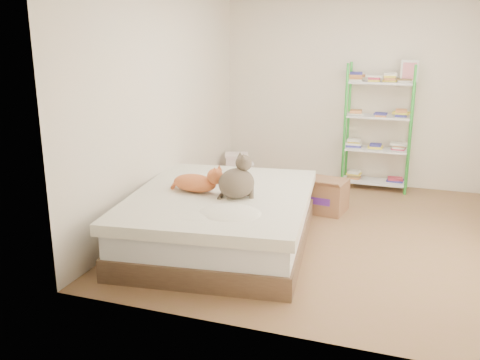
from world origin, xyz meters
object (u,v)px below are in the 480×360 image
at_px(orange_cat, 195,181).
at_px(cardboard_box, 322,195).
at_px(grey_cat, 236,177).
at_px(shelf_unit, 379,125).
at_px(bed, 221,219).
at_px(white_bin, 237,166).

xyz_separation_m(orange_cat, cardboard_box, (1.04, 1.42, -0.47)).
relative_size(grey_cat, cardboard_box, 0.71).
bearing_deg(shelf_unit, cardboard_box, -113.47).
bearing_deg(bed, orange_cat, 177.38).
bearing_deg(grey_cat, white_bin, -17.95).
distance_m(cardboard_box, white_bin, 1.75).
xyz_separation_m(grey_cat, cardboard_box, (0.57, 1.49, -0.57)).
bearing_deg(bed, cardboard_box, 53.89).
height_order(grey_cat, cardboard_box, grey_cat).
relative_size(orange_cat, white_bin, 1.35).
xyz_separation_m(orange_cat, white_bin, (-0.41, 2.40, -0.47)).
height_order(orange_cat, grey_cat, grey_cat).
bearing_deg(cardboard_box, shelf_unit, 73.92).
relative_size(orange_cat, cardboard_box, 0.91).
bearing_deg(grey_cat, cardboard_box, -58.40).
relative_size(grey_cat, shelf_unit, 0.25).
bearing_deg(shelf_unit, grey_cat, -111.98).
height_order(grey_cat, white_bin, grey_cat).
bearing_deg(orange_cat, grey_cat, -1.85).
bearing_deg(orange_cat, white_bin, 106.36).
xyz_separation_m(bed, cardboard_box, (0.77, 1.40, -0.08)).
height_order(bed, grey_cat, grey_cat).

